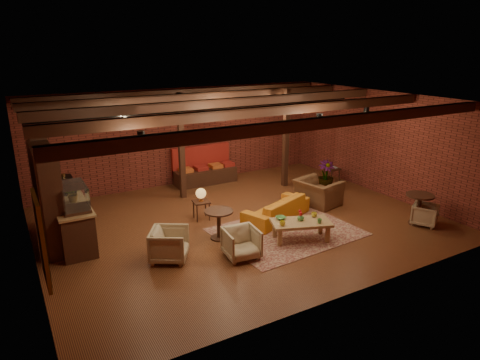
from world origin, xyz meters
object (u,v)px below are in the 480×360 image
armchair_far (425,214)px  plant_tall (328,146)px  round_table_left (219,220)px  sofa (276,208)px  armchair_b (242,242)px  side_table_lamp (201,196)px  side_table_book (332,169)px  round_table_right (419,204)px  coffee_table (300,223)px  armchair_right (318,188)px  armchair_a (169,243)px

armchair_far → plant_tall: (-0.38, 3.51, 1.13)m
round_table_left → armchair_far: bearing=-20.6°
armchair_far → round_table_left: bearing=130.6°
sofa → plant_tall: 3.28m
round_table_left → armchair_b: armchair_b is taller
side_table_lamp → armchair_far: side_table_lamp is taller
side_table_book → round_table_right: bearing=-96.5°
side_table_book → round_table_right: round_table_right is taller
round_table_left → armchair_b: bearing=-90.0°
side_table_lamp → side_table_book: (5.24, 0.76, -0.20)m
side_table_lamp → round_table_right: side_table_lamp is taller
coffee_table → plant_tall: bearing=41.1°
side_table_lamp → armchair_b: (-0.14, -2.42, -0.30)m
armchair_right → plant_tall: bearing=-61.0°
side_table_lamp → plant_tall: size_ratio=0.31×
armchair_far → plant_tall: 3.71m
armchair_right → side_table_book: size_ratio=2.21×
armchair_right → plant_tall: plant_tall is taller
sofa → round_table_right: 3.71m
sofa → side_table_book: bearing=-173.6°
round_table_left → round_table_right: round_table_right is taller
coffee_table → side_table_book: 4.84m
sofa → side_table_book: sofa is taller
round_table_right → armchair_far: (0.14, -0.12, -0.24)m
round_table_right → armchair_a: bearing=167.9°
round_table_right → plant_tall: size_ratio=0.29×
coffee_table → plant_tall: 4.14m
sofa → side_table_book: size_ratio=3.95×
coffee_table → armchair_far: size_ratio=2.53×
plant_tall → round_table_right: bearing=-85.9°
coffee_table → side_table_book: (3.71, 3.11, 0.04)m
coffee_table → side_table_lamp: 2.82m
round_table_right → side_table_lamp: bearing=147.1°
sofa → armchair_a: bearing=-7.8°
armchair_b → armchair_far: 5.14m
sofa → armchair_far: 3.88m
coffee_table → round_table_right: (3.27, -0.76, 0.12)m
sofa → armchair_far: (3.18, -2.23, 0.00)m
round_table_left → sofa: bearing=9.6°
side_table_book → side_table_lamp: bearing=-171.7°
side_table_lamp → round_table_right: 5.72m
side_table_lamp → armchair_right: 3.51m
side_table_lamp → sofa: bearing=-29.6°
armchair_b → side_table_lamp: bearing=92.9°
armchair_a → coffee_table: bearing=-69.9°
side_table_lamp → armchair_right: bearing=-11.4°
coffee_table → armchair_right: armchair_right is taller
round_table_left → side_table_book: (5.38, 2.08, -0.02)m
armchair_right → round_table_right: 2.77m
armchair_b → round_table_right: bearing=-1.8°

